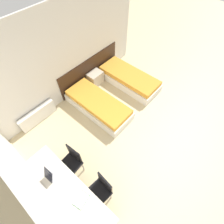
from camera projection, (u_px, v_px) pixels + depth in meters
The scene contains 13 objects.
ground_plane at pixel (178, 173), 4.11m from camera, with size 20.00×20.00×0.00m, color beige.
wall_back at pixel (62, 58), 4.50m from camera, with size 5.44×0.05×2.70m.
wall_left at pixel (27, 174), 2.76m from camera, with size 0.05×4.77×2.70m.
headboard_panel at pixel (90, 70), 5.60m from camera, with size 2.41×0.03×0.87m.
bed_near_window at pixel (98, 105), 5.07m from camera, with size 0.86×2.02×0.40m.
bed_near_door at pixel (129, 79), 5.71m from camera, with size 0.86×2.02×0.40m.
nightstand at pixel (95, 78), 5.69m from camera, with size 0.47×0.35×0.43m.
radiator at pixel (38, 116), 4.80m from camera, with size 1.07×0.12×0.46m.
desk at pixel (69, 191), 3.35m from camera, with size 0.53×2.06×0.73m.
chair_near_laptop at pixel (72, 161), 3.74m from camera, with size 0.44×0.44×0.91m.
chair_near_notebook at pixel (101, 190), 3.41m from camera, with size 0.45×0.45×0.91m.
laptop at pixel (52, 174), 3.32m from camera, with size 0.33×0.24×0.32m.
open_notebook at pixel (81, 200), 3.10m from camera, with size 0.31×0.24×0.02m.
Camera 1 is at (-1.98, 0.33, 4.17)m, focal length 28.00 mm.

